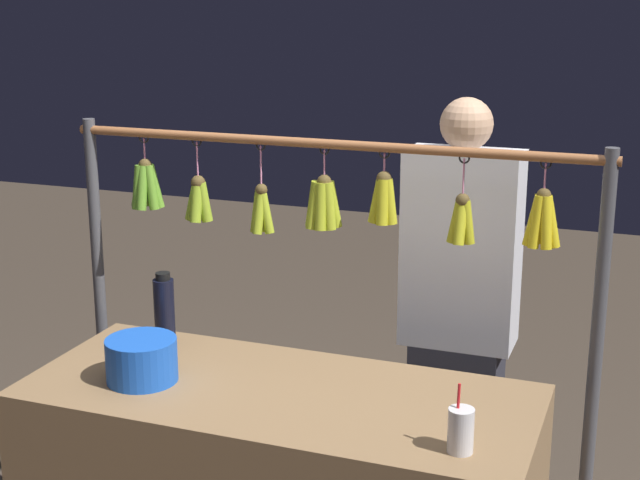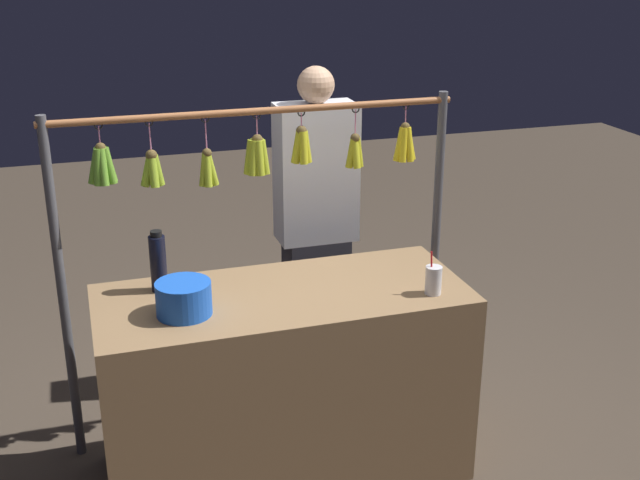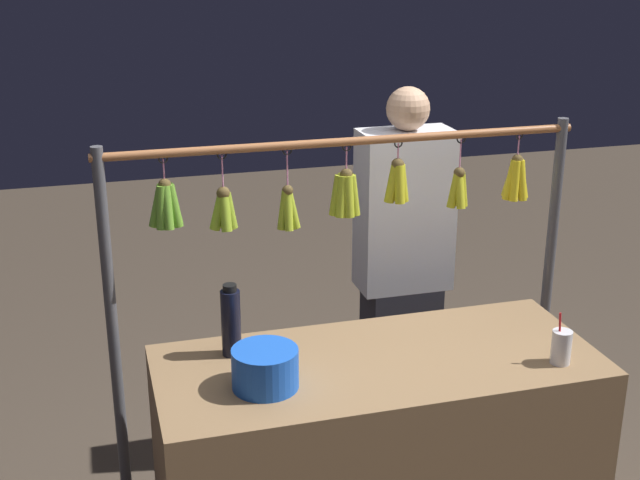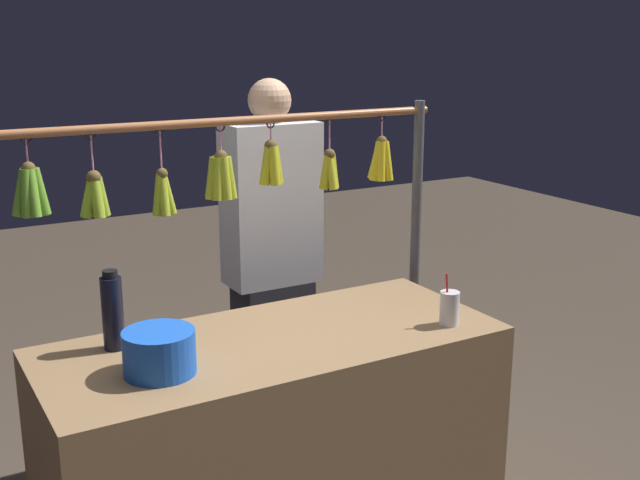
{
  "view_description": "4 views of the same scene",
  "coord_description": "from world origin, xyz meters",
  "px_view_note": "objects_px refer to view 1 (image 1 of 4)",
  "views": [
    {
      "loc": [
        -1.07,
        2.48,
        2.11
      ],
      "look_at": [
        -0.14,
        0.0,
        1.4
      ],
      "focal_mm": 52.77,
      "sensor_mm": 36.0,
      "label": 1
    },
    {
      "loc": [
        0.79,
        3.08,
        2.34
      ],
      "look_at": [
        -0.17,
        0.0,
        1.13
      ],
      "focal_mm": 45.25,
      "sensor_mm": 36.0,
      "label": 2
    },
    {
      "loc": [
        0.95,
        2.59,
        2.34
      ],
      "look_at": [
        0.22,
        0.0,
        1.38
      ],
      "focal_mm": 47.83,
      "sensor_mm": 36.0,
      "label": 3
    },
    {
      "loc": [
        1.15,
        2.32,
        1.94
      ],
      "look_at": [
        -0.19,
        0.0,
        1.23
      ],
      "focal_mm": 44.62,
      "sensor_mm": 36.0,
      "label": 4
    }
  ],
  "objects_px": {
    "water_bottle": "(164,313)",
    "blue_bucket": "(142,360)",
    "drink_cup": "(461,430)",
    "vendor_person": "(458,333)"
  },
  "relations": [
    {
      "from": "water_bottle",
      "to": "blue_bucket",
      "type": "relative_size",
      "value": 1.21
    },
    {
      "from": "water_bottle",
      "to": "drink_cup",
      "type": "bearing_deg",
      "value": 161.08
    },
    {
      "from": "drink_cup",
      "to": "vendor_person",
      "type": "xyz_separation_m",
      "value": [
        0.22,
        -0.99,
        -0.1
      ]
    },
    {
      "from": "water_bottle",
      "to": "drink_cup",
      "type": "distance_m",
      "value": 1.18
    },
    {
      "from": "blue_bucket",
      "to": "drink_cup",
      "type": "relative_size",
      "value": 1.18
    },
    {
      "from": "vendor_person",
      "to": "blue_bucket",
      "type": "bearing_deg",
      "value": 46.59
    },
    {
      "from": "water_bottle",
      "to": "vendor_person",
      "type": "relative_size",
      "value": 0.16
    },
    {
      "from": "water_bottle",
      "to": "blue_bucket",
      "type": "distance_m",
      "value": 0.28
    },
    {
      "from": "water_bottle",
      "to": "blue_bucket",
      "type": "xyz_separation_m",
      "value": [
        -0.07,
        0.27,
        -0.06
      ]
    },
    {
      "from": "blue_bucket",
      "to": "drink_cup",
      "type": "xyz_separation_m",
      "value": [
        -1.05,
        0.12,
        -0.01
      ]
    }
  ]
}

